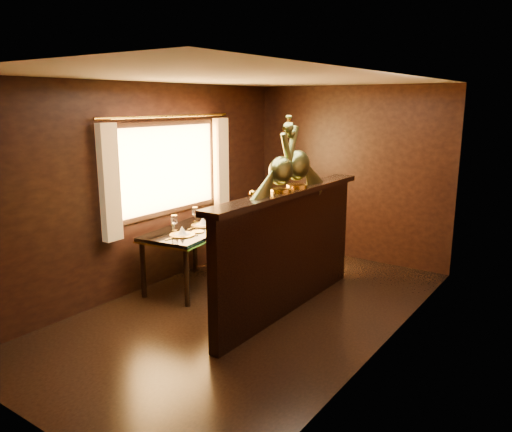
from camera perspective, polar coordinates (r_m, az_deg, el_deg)
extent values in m
plane|color=black|center=(5.62, -0.79, -10.87)|extent=(5.00, 5.00, 0.00)
cube|color=black|center=(7.39, 10.66, 4.78)|extent=(3.00, 0.04, 2.50)
cube|color=black|center=(3.60, -24.99, -4.78)|extent=(3.00, 0.04, 2.50)
cube|color=black|center=(6.23, -12.09, 3.23)|extent=(0.04, 5.00, 2.50)
cube|color=black|center=(4.55, 14.65, -0.44)|extent=(0.04, 5.00, 2.50)
cube|color=beige|center=(5.15, -0.88, 15.50)|extent=(3.00, 5.00, 0.04)
cube|color=#FFC672|center=(6.40, -10.18, 5.38)|extent=(0.01, 1.70, 1.05)
cube|color=#F3A442|center=(5.70, -16.40, 3.64)|extent=(0.10, 0.22, 1.30)
cube|color=#F3A442|center=(7.06, -4.01, 5.83)|extent=(0.10, 0.22, 1.30)
cylinder|color=gold|center=(6.30, -9.92, 11.16)|extent=(0.03, 2.20, 0.03)
cube|color=black|center=(5.46, 3.81, -4.34)|extent=(0.12, 2.60, 1.30)
cube|color=#303317|center=(5.48, 3.24, -3.73)|extent=(0.02, 2.20, 0.95)
cube|color=black|center=(5.30, 3.92, 2.69)|extent=(0.26, 2.70, 0.06)
cube|color=black|center=(6.18, -7.52, -1.75)|extent=(0.91, 1.32, 0.04)
cube|color=gold|center=(6.19, -7.51, -2.02)|extent=(0.93, 1.34, 0.02)
cylinder|color=black|center=(6.04, -12.78, -6.04)|extent=(0.06, 0.06, 0.67)
cylinder|color=black|center=(5.69, -7.93, -7.04)|extent=(0.06, 0.06, 0.67)
cylinder|color=black|center=(6.89, -7.00, -3.45)|extent=(0.06, 0.06, 0.67)
cylinder|color=black|center=(6.58, -2.51, -4.15)|extent=(0.06, 0.06, 0.67)
cylinder|color=orange|center=(5.94, -8.42, -2.13)|extent=(0.30, 0.30, 0.01)
cone|color=silver|center=(5.93, -8.44, -1.62)|extent=(0.11, 0.11, 0.10)
cylinder|color=orange|center=(6.37, -6.08, -1.02)|extent=(0.30, 0.30, 0.01)
cone|color=silver|center=(6.36, -6.09, -0.55)|extent=(0.11, 0.11, 0.10)
cylinder|color=silver|center=(6.30, -9.59, -1.08)|extent=(0.03, 0.03, 0.06)
cylinder|color=silver|center=(6.37, -9.43, -0.92)|extent=(0.03, 0.03, 0.06)
cube|color=black|center=(5.86, -0.91, -5.67)|extent=(0.52, 0.52, 0.05)
cube|color=#165D63|center=(5.85, -0.91, -5.25)|extent=(0.47, 0.47, 0.05)
cube|color=#165D63|center=(5.62, 0.17, -2.78)|extent=(0.13, 0.32, 0.53)
cube|color=black|center=(5.98, -3.23, -7.49)|extent=(0.05, 0.05, 0.37)
cube|color=black|center=(5.71, -1.28, -8.46)|extent=(0.05, 0.05, 0.37)
cube|color=black|center=(6.16, -0.56, -6.83)|extent=(0.05, 0.05, 0.37)
cube|color=black|center=(5.91, 1.45, -7.73)|extent=(0.05, 0.05, 0.37)
sphere|color=gold|center=(5.43, -1.28, 1.02)|extent=(0.06, 0.06, 0.06)
sphere|color=gold|center=(5.63, 1.56, 1.46)|extent=(0.06, 0.06, 0.06)
cube|color=black|center=(5.98, -1.30, -4.85)|extent=(0.53, 0.53, 0.06)
cube|color=#165D63|center=(5.96, -1.30, -4.39)|extent=(0.48, 0.48, 0.05)
cube|color=#165D63|center=(5.78, 0.45, -1.45)|extent=(0.09, 0.36, 0.60)
cube|color=black|center=(5.98, -3.79, -7.26)|extent=(0.05, 0.05, 0.41)
cube|color=black|center=(5.81, -0.48, -7.86)|extent=(0.05, 0.05, 0.41)
cube|color=black|center=(6.30, -2.03, -6.19)|extent=(0.05, 0.05, 0.41)
cube|color=black|center=(6.13, 1.15, -6.71)|extent=(0.05, 0.05, 0.41)
sphere|color=gold|center=(5.52, -0.41, 2.63)|extent=(0.07, 0.07, 0.07)
sphere|color=gold|center=(5.86, 1.29, 3.23)|extent=(0.07, 0.07, 0.07)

